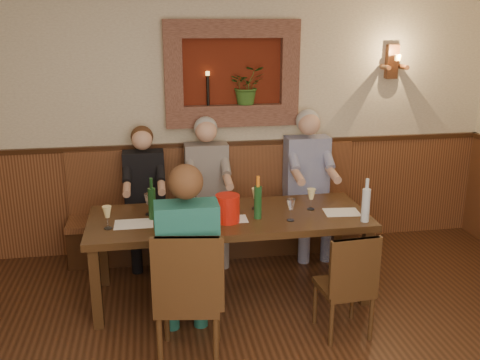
% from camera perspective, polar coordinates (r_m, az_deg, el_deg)
% --- Properties ---
extents(room_shell, '(6.04, 6.04, 2.82)m').
position_cam_1_polar(room_shell, '(2.56, 4.97, 5.87)').
color(room_shell, '#C0B191').
rests_on(room_shell, ground).
extents(wainscoting, '(6.02, 6.02, 1.15)m').
position_cam_1_polar(wainscoting, '(3.08, 4.34, -18.64)').
color(wainscoting, '#4F2B16').
rests_on(wainscoting, ground).
extents(wall_niche, '(1.36, 0.30, 1.06)m').
position_cam_1_polar(wall_niche, '(5.48, -0.39, 10.79)').
color(wall_niche, '#5C1B0D').
rests_on(wall_niche, ground).
extents(wall_sconce, '(0.25, 0.20, 0.35)m').
position_cam_1_polar(wall_sconce, '(5.95, 15.97, 11.95)').
color(wall_sconce, '#4F2B16').
rests_on(wall_sconce, ground).
extents(dining_table, '(2.40, 0.90, 0.75)m').
position_cam_1_polar(dining_table, '(4.65, -1.12, -4.67)').
color(dining_table, '#3A2311').
rests_on(dining_table, ground).
extents(bench, '(3.00, 0.45, 1.11)m').
position_cam_1_polar(bench, '(5.65, -2.53, -4.52)').
color(bench, '#381E0F').
rests_on(bench, ground).
extents(chair_near_left, '(0.52, 0.52, 1.02)m').
position_cam_1_polar(chair_near_left, '(3.98, -5.41, -14.75)').
color(chair_near_left, '#3A2311').
rests_on(chair_near_left, ground).
extents(chair_near_right, '(0.41, 0.41, 0.86)m').
position_cam_1_polar(chair_near_right, '(4.34, 11.02, -12.85)').
color(chair_near_right, '#3A2311').
rests_on(chair_near_right, ground).
extents(person_bench_left, '(0.40, 0.49, 1.38)m').
position_cam_1_polar(person_bench_left, '(5.43, -10.04, -2.93)').
color(person_bench_left, black).
rests_on(person_bench_left, ground).
extents(person_bench_mid, '(0.43, 0.53, 1.45)m').
position_cam_1_polar(person_bench_mid, '(5.44, -3.43, -2.27)').
color(person_bench_mid, '#615A59').
rests_on(person_bench_mid, ground).
extents(person_bench_right, '(0.45, 0.55, 1.50)m').
position_cam_1_polar(person_bench_right, '(5.64, 7.28, -1.48)').
color(person_bench_right, navy).
rests_on(person_bench_right, ground).
extents(person_chair_front, '(0.43, 0.53, 1.46)m').
position_cam_1_polar(person_chair_front, '(3.93, -5.62, -10.05)').
color(person_chair_front, '#16464F').
rests_on(person_chair_front, ground).
extents(spittoon_bucket, '(0.26, 0.26, 0.23)m').
position_cam_1_polar(spittoon_bucket, '(4.45, -1.34, -3.04)').
color(spittoon_bucket, red).
rests_on(spittoon_bucket, dining_table).
extents(wine_bottle_green_a, '(0.07, 0.07, 0.37)m').
position_cam_1_polar(wine_bottle_green_a, '(4.51, 1.92, -2.29)').
color(wine_bottle_green_a, '#19471E').
rests_on(wine_bottle_green_a, dining_table).
extents(wine_bottle_green_b, '(0.09, 0.09, 0.36)m').
position_cam_1_polar(wine_bottle_green_b, '(4.55, -9.36, -2.41)').
color(wine_bottle_green_b, '#19471E').
rests_on(wine_bottle_green_b, dining_table).
extents(water_bottle, '(0.09, 0.09, 0.37)m').
position_cam_1_polar(water_bottle, '(4.56, 13.27, -2.53)').
color(water_bottle, silver).
rests_on(water_bottle, dining_table).
extents(tasting_sheet_a, '(0.32, 0.23, 0.00)m').
position_cam_1_polar(tasting_sheet_a, '(4.52, -11.26, -4.61)').
color(tasting_sheet_a, white).
rests_on(tasting_sheet_a, dining_table).
extents(tasting_sheet_b, '(0.27, 0.20, 0.00)m').
position_cam_1_polar(tasting_sheet_b, '(4.53, -0.92, -4.20)').
color(tasting_sheet_b, white).
rests_on(tasting_sheet_b, dining_table).
extents(tasting_sheet_c, '(0.32, 0.25, 0.00)m').
position_cam_1_polar(tasting_sheet_c, '(4.78, 10.79, -3.39)').
color(tasting_sheet_c, white).
rests_on(tasting_sheet_c, dining_table).
extents(tasting_sheet_d, '(0.37, 0.31, 0.00)m').
position_cam_1_polar(tasting_sheet_d, '(4.32, -6.42, -5.38)').
color(tasting_sheet_d, white).
rests_on(tasting_sheet_d, dining_table).
extents(wine_glass_0, '(0.08, 0.08, 0.19)m').
position_cam_1_polar(wine_glass_0, '(4.78, 7.60, -2.04)').
color(wine_glass_0, '#F4E092').
rests_on(wine_glass_0, dining_table).
extents(wine_glass_1, '(0.08, 0.08, 0.19)m').
position_cam_1_polar(wine_glass_1, '(4.31, -4.13, -4.04)').
color(wine_glass_1, '#F4E092').
rests_on(wine_glass_1, dining_table).
extents(wine_glass_2, '(0.08, 0.08, 0.19)m').
position_cam_1_polar(wine_glass_2, '(4.47, -1.70, -3.24)').
color(wine_glass_2, '#F4E092').
rests_on(wine_glass_2, dining_table).
extents(wine_glass_3, '(0.08, 0.08, 0.19)m').
position_cam_1_polar(wine_glass_3, '(4.76, 1.67, -1.98)').
color(wine_glass_3, '#F4E092').
rests_on(wine_glass_3, dining_table).
extents(wine_glass_4, '(0.08, 0.08, 0.19)m').
position_cam_1_polar(wine_glass_4, '(4.32, -7.00, -4.05)').
color(wine_glass_4, '#F4E092').
rests_on(wine_glass_4, dining_table).
extents(wine_glass_5, '(0.08, 0.08, 0.19)m').
position_cam_1_polar(wine_glass_5, '(4.49, 5.44, -3.19)').
color(wine_glass_5, white).
rests_on(wine_glass_5, dining_table).
extents(wine_glass_6, '(0.08, 0.08, 0.19)m').
position_cam_1_polar(wine_glass_6, '(4.60, -5.08, -2.70)').
color(wine_glass_6, white).
rests_on(wine_glass_6, dining_table).
extents(wine_glass_7, '(0.08, 0.08, 0.19)m').
position_cam_1_polar(wine_glass_7, '(4.43, -13.95, -3.91)').
color(wine_glass_7, '#F4E092').
rests_on(wine_glass_7, dining_table).
extents(wine_glass_8, '(0.08, 0.08, 0.19)m').
position_cam_1_polar(wine_glass_8, '(4.68, -9.72, -2.56)').
color(wine_glass_8, white).
rests_on(wine_glass_8, dining_table).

